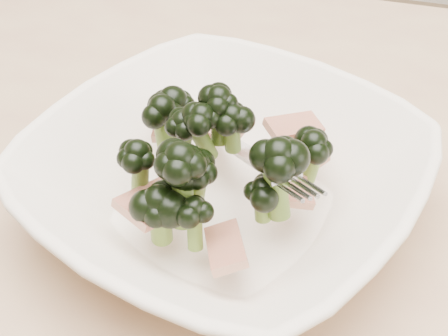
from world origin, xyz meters
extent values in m
cube|color=tan|center=(0.00, 0.00, 0.73)|extent=(1.20, 0.80, 0.04)
imported|color=#EFDECB|center=(0.04, -0.03, 0.79)|extent=(0.39, 0.39, 0.07)
cylinder|color=#516F25|center=(0.04, -0.02, 0.83)|extent=(0.01, 0.01, 0.03)
ellipsoid|color=black|center=(0.04, -0.02, 0.85)|extent=(0.03, 0.03, 0.03)
cylinder|color=#516F25|center=(-0.02, 0.01, 0.80)|extent=(0.02, 0.02, 0.05)
ellipsoid|color=black|center=(-0.02, 0.01, 0.83)|extent=(0.04, 0.04, 0.03)
cylinder|color=#516F25|center=(0.10, -0.01, 0.80)|extent=(0.02, 0.02, 0.03)
ellipsoid|color=black|center=(0.10, -0.01, 0.82)|extent=(0.04, 0.04, 0.03)
cylinder|color=#516F25|center=(0.01, -0.09, 0.79)|extent=(0.02, 0.02, 0.03)
ellipsoid|color=black|center=(0.01, -0.09, 0.82)|extent=(0.04, 0.04, 0.03)
cylinder|color=#516F25|center=(0.08, -0.06, 0.82)|extent=(0.03, 0.02, 0.05)
ellipsoid|color=black|center=(0.08, -0.06, 0.85)|extent=(0.04, 0.04, 0.03)
cylinder|color=#516F25|center=(-0.02, -0.01, 0.81)|extent=(0.02, 0.02, 0.04)
ellipsoid|color=black|center=(-0.02, -0.01, 0.84)|extent=(0.04, 0.04, 0.03)
cylinder|color=#516F25|center=(0.02, -0.03, 0.83)|extent=(0.02, 0.02, 0.04)
ellipsoid|color=black|center=(0.02, -0.03, 0.85)|extent=(0.03, 0.03, 0.02)
cylinder|color=#516F25|center=(0.03, -0.07, 0.81)|extent=(0.02, 0.02, 0.03)
ellipsoid|color=black|center=(0.03, -0.07, 0.83)|extent=(0.04, 0.04, 0.03)
cylinder|color=#516F25|center=(-0.02, -0.06, 0.81)|extent=(0.02, 0.01, 0.04)
ellipsoid|color=black|center=(-0.02, -0.06, 0.83)|extent=(0.03, 0.03, 0.03)
cylinder|color=#516F25|center=(0.03, -0.09, 0.80)|extent=(0.01, 0.02, 0.04)
ellipsoid|color=black|center=(0.03, -0.09, 0.82)|extent=(0.03, 0.03, 0.02)
cylinder|color=#516F25|center=(0.01, -0.03, 0.82)|extent=(0.02, 0.02, 0.03)
ellipsoid|color=black|center=(0.01, -0.03, 0.84)|extent=(0.03, 0.03, 0.02)
cylinder|color=#516F25|center=(0.03, -0.02, 0.84)|extent=(0.02, 0.02, 0.04)
ellipsoid|color=black|center=(0.03, -0.02, 0.86)|extent=(0.03, 0.03, 0.03)
cylinder|color=#516F25|center=(0.07, -0.06, 0.80)|extent=(0.02, 0.01, 0.03)
ellipsoid|color=black|center=(0.07, -0.06, 0.82)|extent=(0.03, 0.03, 0.03)
cylinder|color=#516F25|center=(0.02, -0.08, 0.82)|extent=(0.02, 0.03, 0.06)
ellipsoid|color=black|center=(0.02, -0.08, 0.85)|extent=(0.04, 0.04, 0.03)
cube|color=maroon|center=(0.08, 0.03, 0.81)|extent=(0.05, 0.05, 0.02)
cube|color=maroon|center=(0.00, -0.08, 0.80)|extent=(0.05, 0.06, 0.02)
cube|color=maroon|center=(0.09, 0.02, 0.79)|extent=(0.05, 0.05, 0.02)
cube|color=maroon|center=(0.02, 0.02, 0.80)|extent=(0.05, 0.04, 0.01)
cube|color=maroon|center=(0.06, -0.10, 0.79)|extent=(0.04, 0.06, 0.03)
cube|color=maroon|center=(0.09, -0.03, 0.79)|extent=(0.04, 0.05, 0.01)
cube|color=maroon|center=(-0.02, 0.02, 0.80)|extent=(0.03, 0.06, 0.01)
camera|label=1|loc=(0.13, -0.38, 1.12)|focal=50.00mm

